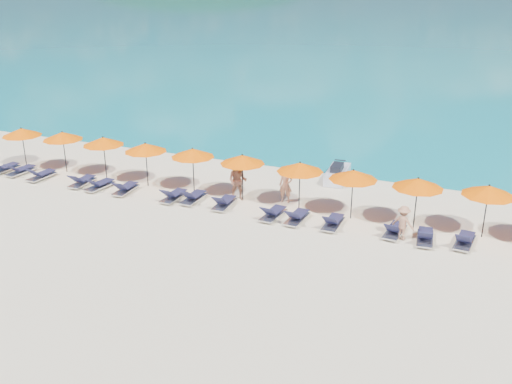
% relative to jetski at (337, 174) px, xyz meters
% --- Properties ---
extents(ground, '(1400.00, 1400.00, 0.00)m').
position_rel_jetski_xyz_m(ground, '(-1.97, -9.15, -0.37)').
color(ground, beige).
extents(headland_main, '(374.00, 242.00, 126.50)m').
position_rel_jetski_xyz_m(headland_main, '(-301.97, 530.85, -38.37)').
color(headland_main, black).
rests_on(headland_main, ground).
extents(headland_small, '(162.00, 126.00, 85.50)m').
position_rel_jetski_xyz_m(headland_small, '(-151.97, 550.85, -35.37)').
color(headland_small, black).
rests_on(headland_small, ground).
extents(jetski, '(1.15, 2.62, 0.91)m').
position_rel_jetski_xyz_m(jetski, '(0.00, 0.00, 0.00)').
color(jetski, silver).
rests_on(jetski, ground).
extents(beachgoer_a, '(0.69, 0.52, 1.70)m').
position_rel_jetski_xyz_m(beachgoer_a, '(-1.42, -3.91, 0.48)').
color(beachgoer_a, tan).
rests_on(beachgoer_a, ground).
extents(beachgoer_b, '(0.99, 0.65, 1.92)m').
position_rel_jetski_xyz_m(beachgoer_b, '(-3.60, -4.53, 0.58)').
color(beachgoer_b, tan).
rests_on(beachgoer_b, ground).
extents(beachgoer_c, '(0.99, 0.62, 1.42)m').
position_rel_jetski_xyz_m(beachgoer_c, '(4.30, -5.86, 0.34)').
color(beachgoer_c, tan).
rests_on(beachgoer_c, ground).
extents(umbrella_0, '(2.10, 2.10, 2.28)m').
position_rel_jetski_xyz_m(umbrella_0, '(-16.47, -4.62, 1.64)').
color(umbrella_0, black).
rests_on(umbrella_0, ground).
extents(umbrella_1, '(2.10, 2.10, 2.28)m').
position_rel_jetski_xyz_m(umbrella_1, '(-13.88, -4.38, 1.64)').
color(umbrella_1, black).
rests_on(umbrella_1, ground).
extents(umbrella_2, '(2.10, 2.10, 2.28)m').
position_rel_jetski_xyz_m(umbrella_2, '(-11.24, -4.40, 1.64)').
color(umbrella_2, black).
rests_on(umbrella_2, ground).
extents(umbrella_3, '(2.10, 2.10, 2.28)m').
position_rel_jetski_xyz_m(umbrella_3, '(-8.61, -4.52, 1.64)').
color(umbrella_3, black).
rests_on(umbrella_3, ground).
extents(umbrella_4, '(2.10, 2.10, 2.28)m').
position_rel_jetski_xyz_m(umbrella_4, '(-6.01, -4.42, 1.64)').
color(umbrella_4, black).
rests_on(umbrella_4, ground).
extents(umbrella_5, '(2.10, 2.10, 2.28)m').
position_rel_jetski_xyz_m(umbrella_5, '(-3.38, -4.44, 1.64)').
color(umbrella_5, black).
rests_on(umbrella_5, ground).
extents(umbrella_6, '(2.10, 2.10, 2.28)m').
position_rel_jetski_xyz_m(umbrella_6, '(-0.55, -4.50, 1.64)').
color(umbrella_6, black).
rests_on(umbrella_6, ground).
extents(umbrella_7, '(2.10, 2.10, 2.28)m').
position_rel_jetski_xyz_m(umbrella_7, '(1.88, -4.61, 1.64)').
color(umbrella_7, black).
rests_on(umbrella_7, ground).
extents(umbrella_8, '(2.10, 2.10, 2.28)m').
position_rel_jetski_xyz_m(umbrella_8, '(4.57, -4.61, 1.64)').
color(umbrella_8, black).
rests_on(umbrella_8, ground).
extents(umbrella_9, '(2.10, 2.10, 2.28)m').
position_rel_jetski_xyz_m(umbrella_9, '(7.27, -4.41, 1.64)').
color(umbrella_9, black).
rests_on(umbrella_9, ground).
extents(lounger_0, '(0.72, 1.73, 0.66)m').
position_rel_jetski_xyz_m(lounger_0, '(-16.97, -5.70, -0.14)').
color(lounger_0, silver).
rests_on(lounger_0, ground).
extents(lounger_1, '(0.76, 1.75, 0.66)m').
position_rel_jetski_xyz_m(lounger_1, '(-15.88, -5.67, -0.14)').
color(lounger_1, silver).
rests_on(lounger_1, ground).
extents(lounger_2, '(0.69, 1.73, 0.66)m').
position_rel_jetski_xyz_m(lounger_2, '(-14.29, -5.84, -0.14)').
color(lounger_2, silver).
rests_on(lounger_2, ground).
extents(lounger_3, '(0.72, 1.73, 0.66)m').
position_rel_jetski_xyz_m(lounger_3, '(-11.70, -5.79, -0.14)').
color(lounger_3, silver).
rests_on(lounger_3, ground).
extents(lounger_4, '(0.79, 1.75, 0.66)m').
position_rel_jetski_xyz_m(lounger_4, '(-10.56, -5.88, -0.14)').
color(lounger_4, silver).
rests_on(lounger_4, ground).
extents(lounger_5, '(0.76, 1.75, 0.66)m').
position_rel_jetski_xyz_m(lounger_5, '(-9.06, -5.82, -0.14)').
color(lounger_5, silver).
rests_on(lounger_5, ground).
extents(lounger_6, '(0.66, 1.71, 0.66)m').
position_rel_jetski_xyz_m(lounger_6, '(-6.38, -5.75, -0.14)').
color(lounger_6, silver).
rests_on(lounger_6, ground).
extents(lounger_7, '(0.63, 1.70, 0.66)m').
position_rel_jetski_xyz_m(lounger_7, '(-5.42, -5.56, -0.14)').
color(lounger_7, silver).
rests_on(lounger_7, ground).
extents(lounger_8, '(0.70, 1.73, 0.66)m').
position_rel_jetski_xyz_m(lounger_8, '(-3.79, -5.63, -0.14)').
color(lounger_8, silver).
rests_on(lounger_8, ground).
extents(lounger_9, '(0.77, 1.75, 0.66)m').
position_rel_jetski_xyz_m(lounger_9, '(-1.26, -5.92, -0.14)').
color(lounger_9, silver).
rests_on(lounger_9, ground).
extents(lounger_10, '(0.71, 1.73, 0.66)m').
position_rel_jetski_xyz_m(lounger_10, '(-0.17, -5.90, -0.14)').
color(lounger_10, silver).
rests_on(lounger_10, ground).
extents(lounger_11, '(0.62, 1.70, 0.66)m').
position_rel_jetski_xyz_m(lounger_11, '(1.42, -5.81, -0.14)').
color(lounger_11, silver).
rests_on(lounger_11, ground).
extents(lounger_12, '(0.77, 1.75, 0.66)m').
position_rel_jetski_xyz_m(lounger_12, '(3.96, -5.62, -0.14)').
color(lounger_12, silver).
rests_on(lounger_12, ground).
extents(lounger_13, '(0.79, 1.75, 0.66)m').
position_rel_jetski_xyz_m(lounger_13, '(5.19, -5.80, -0.14)').
color(lounger_13, silver).
rests_on(lounger_13, ground).
extents(lounger_14, '(0.79, 1.76, 0.66)m').
position_rel_jetski_xyz_m(lounger_14, '(6.66, -5.53, -0.14)').
color(lounger_14, silver).
rests_on(lounger_14, ground).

